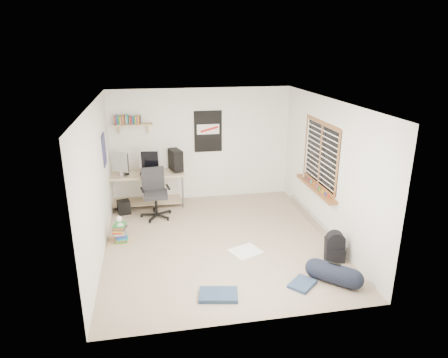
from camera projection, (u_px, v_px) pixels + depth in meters
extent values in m
cube|color=gray|center=(219.00, 241.00, 7.23)|extent=(4.00, 4.50, 0.01)
cube|color=white|center=(218.00, 102.00, 6.42)|extent=(4.00, 4.50, 0.01)
cube|color=silver|center=(201.00, 145.00, 8.92)|extent=(4.00, 0.01, 2.50)
cube|color=silver|center=(97.00, 183.00, 6.47)|extent=(0.01, 4.50, 2.50)
cube|color=silver|center=(328.00, 169.00, 7.17)|extent=(0.01, 4.50, 2.50)
cube|color=tan|center=(145.00, 189.00, 8.74)|extent=(1.87, 1.28, 0.78)
cube|color=#B0B1B5|center=(121.00, 166.00, 8.24)|extent=(0.37, 0.28, 0.42)
cube|color=#B1B1B6|center=(150.00, 164.00, 8.36)|extent=(0.40, 0.15, 0.43)
cube|color=black|center=(176.00, 160.00, 8.63)|extent=(0.31, 0.47, 0.45)
cube|color=black|center=(150.00, 173.00, 8.45)|extent=(0.44, 0.19, 0.02)
cube|color=black|center=(126.00, 171.00, 8.34)|extent=(0.11, 0.11, 0.18)
cube|color=black|center=(153.00, 169.00, 8.44)|extent=(0.10, 0.10, 0.17)
cube|color=#252527|center=(156.00, 195.00, 8.08)|extent=(0.76, 0.76, 1.02)
cube|color=tan|center=(133.00, 124.00, 8.39)|extent=(0.80, 0.22, 0.24)
cube|color=black|center=(208.00, 131.00, 8.83)|extent=(0.62, 0.03, 0.92)
cube|color=navy|center=(104.00, 150.00, 7.51)|extent=(0.02, 0.42, 0.60)
cube|color=brown|center=(320.00, 154.00, 7.37)|extent=(0.10, 1.50, 1.26)
cube|color=#B7B2A8|center=(314.00, 221.00, 7.81)|extent=(0.08, 2.50, 0.18)
cube|color=black|center=(335.00, 249.00, 6.53)|extent=(0.35, 0.30, 0.41)
cylinder|color=black|center=(334.00, 274.00, 5.94)|extent=(0.43, 0.43, 0.59)
cube|color=white|center=(246.00, 252.00, 6.81)|extent=(0.60, 0.56, 0.04)
cube|color=navy|center=(218.00, 295.00, 5.63)|extent=(0.60, 0.44, 0.06)
cube|color=navy|center=(302.00, 284.00, 5.90)|extent=(0.49, 0.48, 0.05)
cube|color=brown|center=(120.00, 234.00, 7.17)|extent=(0.51, 0.43, 0.33)
cube|color=white|center=(120.00, 223.00, 7.08)|extent=(0.11, 0.18, 0.18)
cube|color=black|center=(124.00, 207.00, 8.37)|extent=(0.30, 0.30, 0.28)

